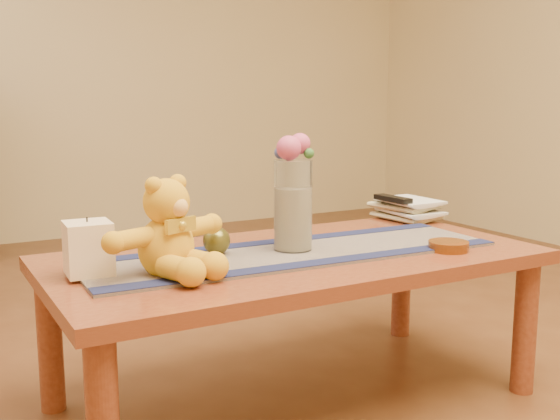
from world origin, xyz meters
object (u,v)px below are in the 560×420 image
pillar_candle (88,248)px  tv_remote (393,199)px  glass_vase (293,205)px  teddy_bear (166,227)px  book_bottom (390,219)px  bronze_ball (217,241)px  amber_dish (448,246)px

pillar_candle → tv_remote: (1.13, 0.22, 0.01)m
pillar_candle → glass_vase: 0.58m
teddy_bear → glass_vase: bearing=-11.1°
pillar_candle → book_bottom: 1.16m
bronze_ball → book_bottom: bearing=14.0°
pillar_candle → glass_vase: size_ratio=0.51×
pillar_candle → book_bottom: pillar_candle is taller
book_bottom → amber_dish: size_ratio=1.90×
tv_remote → book_bottom: bearing=90.0°
teddy_bear → bronze_ball: bearing=11.9°
bronze_ball → amber_dish: bronze_ball is taller
teddy_bear → glass_vase: 0.41m
glass_vase → amber_dish: bearing=-26.8°
teddy_bear → glass_vase: size_ratio=1.31×
book_bottom → tv_remote: 0.08m
teddy_bear → book_bottom: 1.01m
bronze_ball → amber_dish: size_ratio=0.66×
book_bottom → bronze_ball: bearing=-171.6°
pillar_candle → glass_vase: bearing=-1.3°
bronze_ball → tv_remote: 0.79m
pillar_candle → amber_dish: bearing=-12.5°
bronze_ball → book_bottom: bronze_ball is taller
glass_vase → amber_dish: glass_vase is taller
amber_dish → book_bottom: bearing=72.0°
glass_vase → amber_dish: 0.47m
pillar_candle → bronze_ball: 0.37m
pillar_candle → bronze_ball: bearing=6.4°
bronze_ball → amber_dish: (0.62, -0.26, -0.03)m
glass_vase → book_bottom: glass_vase is taller
tv_remote → pillar_candle: bearing=-171.5°
glass_vase → pillar_candle: bearing=178.7°
bronze_ball → teddy_bear: bearing=-148.1°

